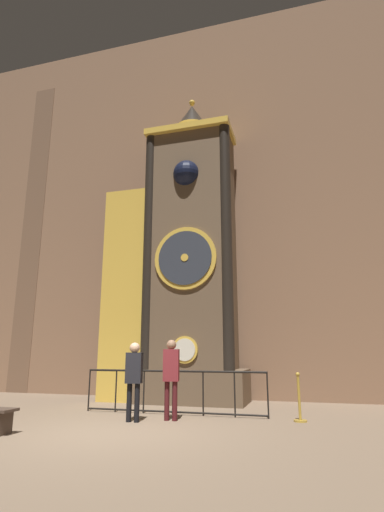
# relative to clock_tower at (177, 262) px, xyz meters

# --- Properties ---
(ground_plane) EXTENTS (28.00, 28.00, 0.00)m
(ground_plane) POSITION_rel_clock_tower_xyz_m (0.22, -4.59, -4.18)
(ground_plane) COLOR #75604C
(cathedral_back_wall) EXTENTS (24.00, 0.32, 13.80)m
(cathedral_back_wall) POSITION_rel_clock_tower_xyz_m (0.13, 1.24, 2.71)
(cathedral_back_wall) COLOR #846047
(cathedral_back_wall) RESTS_ON ground_plane
(clock_tower) EXTENTS (4.39, 1.85, 9.89)m
(clock_tower) POSITION_rel_clock_tower_xyz_m (0.00, 0.00, 0.00)
(clock_tower) COLOR brown
(clock_tower) RESTS_ON ground_plane
(railing_fence) EXTENTS (4.49, 0.05, 1.01)m
(railing_fence) POSITION_rel_clock_tower_xyz_m (0.65, -2.20, -3.62)
(railing_fence) COLOR black
(railing_fence) RESTS_ON ground_plane
(visitor_near) EXTENTS (0.37, 0.28, 1.63)m
(visitor_near) POSITION_rel_clock_tower_xyz_m (0.17, -3.40, -3.19)
(visitor_near) COLOR black
(visitor_near) RESTS_ON ground_plane
(visitor_far) EXTENTS (0.38, 0.28, 1.69)m
(visitor_far) POSITION_rel_clock_tower_xyz_m (0.88, -3.02, -3.16)
(visitor_far) COLOR #461518
(visitor_far) RESTS_ON ground_plane
(stanchion_post) EXTENTS (0.28, 0.28, 1.00)m
(stanchion_post) POSITION_rel_clock_tower_xyz_m (3.55, -2.39, -3.85)
(stanchion_post) COLOR #B28E33
(stanchion_post) RESTS_ON ground_plane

